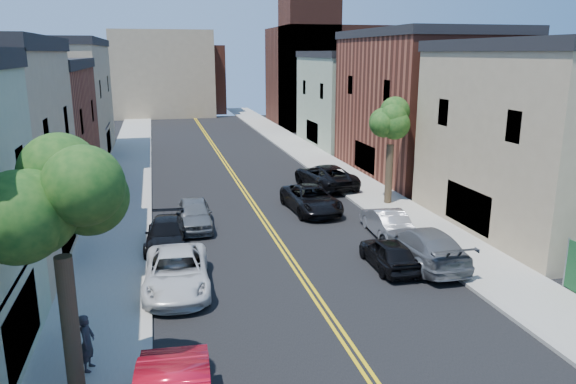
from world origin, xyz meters
TOP-DOWN VIEW (x-y plane):
  - sidewalk_left at (-7.90, 40.00)m, footprint 3.20×100.00m
  - sidewalk_right at (7.90, 40.00)m, footprint 3.20×100.00m
  - curb_left at (-6.15, 40.00)m, footprint 0.30×100.00m
  - curb_right at (6.15, 40.00)m, footprint 0.30×100.00m
  - bldg_left_brick at (-14.00, 36.00)m, footprint 9.00×12.00m
  - bldg_left_tan_far at (-14.00, 50.00)m, footprint 9.00×16.00m
  - bldg_right_tan at (14.00, 24.00)m, footprint 9.00×12.00m
  - bldg_right_brick at (14.00, 38.00)m, footprint 9.00×14.00m
  - bldg_right_palegrn at (14.00, 52.00)m, footprint 9.00×12.00m
  - church at (16.33, 67.07)m, footprint 16.20×14.20m
  - backdrop_left at (-4.00, 82.00)m, footprint 14.00×8.00m
  - backdrop_center at (0.00, 86.00)m, footprint 10.00×8.00m
  - tree_left_mid at (-7.88, 14.01)m, footprint 5.20×5.20m
  - tree_right_far at (7.92, 30.01)m, footprint 4.40×4.40m
  - white_pickup at (-5.03, 20.60)m, footprint 2.72×5.42m
  - grey_car_left at (-3.80, 28.24)m, footprint 1.98×4.57m
  - black_car_left at (-5.31, 25.61)m, footprint 2.21×4.67m
  - grey_car_right at (5.50, 20.86)m, footprint 2.27×5.55m
  - black_car_right at (3.84, 20.72)m, footprint 1.65×3.92m
  - silver_car_right at (5.50, 24.85)m, footprint 1.74×4.30m
  - dark_car_right_far at (5.50, 34.99)m, footprint 3.47×6.17m
  - black_suv_lane at (3.00, 29.74)m, footprint 2.79×5.47m
  - pedestrian_left at (-7.75, 15.35)m, footprint 0.52×0.69m

SIDE VIEW (x-z plane):
  - sidewalk_left at x=-7.90m, z-range 0.00..0.15m
  - sidewalk_right at x=7.90m, z-range 0.00..0.15m
  - curb_left at x=-6.15m, z-range 0.00..0.15m
  - curb_right at x=6.15m, z-range 0.00..0.15m
  - black_car_left at x=-5.31m, z-range 0.00..1.32m
  - black_car_right at x=3.84m, z-range 0.00..1.32m
  - silver_car_right at x=5.50m, z-range 0.00..1.39m
  - white_pickup at x=-5.03m, z-range 0.00..1.47m
  - black_suv_lane at x=3.00m, z-range 0.00..1.48m
  - grey_car_left at x=-3.80m, z-range 0.00..1.53m
  - grey_car_right at x=5.50m, z-range 0.00..1.61m
  - dark_car_right_far at x=5.50m, z-range 0.00..1.63m
  - pedestrian_left at x=-7.75m, z-range 0.15..1.84m
  - bldg_left_brick at x=-14.00m, z-range 0.00..8.00m
  - bldg_right_palegrn at x=14.00m, z-range 0.00..8.50m
  - bldg_right_tan at x=14.00m, z-range 0.00..9.00m
  - bldg_left_tan_far at x=-14.00m, z-range 0.00..9.50m
  - bldg_right_brick at x=14.00m, z-range 0.00..10.00m
  - backdrop_center at x=0.00m, z-range 0.00..10.00m
  - tree_right_far at x=7.92m, z-range 1.74..9.77m
  - backdrop_left at x=-4.00m, z-range 0.00..12.00m
  - tree_left_mid at x=-7.88m, z-range 1.94..11.23m
  - church at x=16.33m, z-range -4.06..18.54m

